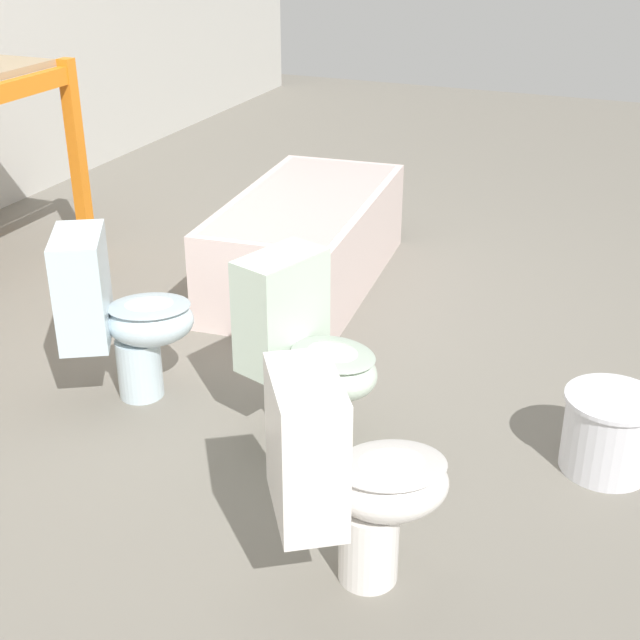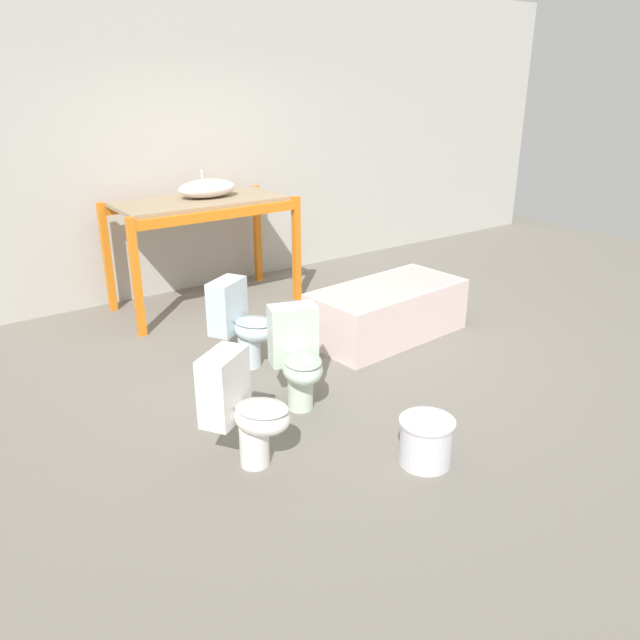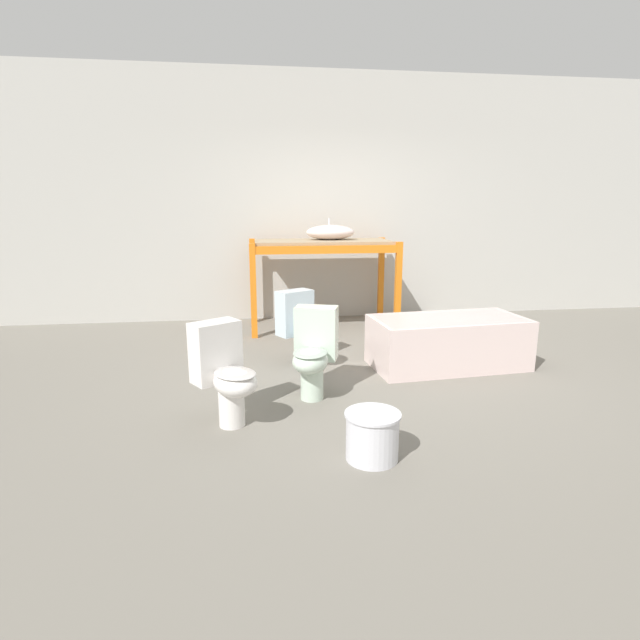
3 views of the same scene
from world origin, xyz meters
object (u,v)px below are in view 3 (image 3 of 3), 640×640
(bucket_white, at_px, (372,435))
(sink_basin, at_px, (330,232))
(bathtub_main, at_px, (448,339))
(toilet_near, at_px, (225,371))
(toilet_extra, at_px, (314,350))
(toilet_far, at_px, (302,326))

(bucket_white, bearing_deg, sink_basin, 85.44)
(bathtub_main, xyz_separation_m, toilet_near, (-2.04, -1.01, 0.11))
(bathtub_main, relative_size, bucket_white, 4.35)
(toilet_extra, bearing_deg, sink_basin, 96.34)
(bathtub_main, height_order, bucket_white, bathtub_main)
(toilet_near, xyz_separation_m, toilet_extra, (0.68, 0.42, 0.00))
(toilet_extra, relative_size, bucket_white, 2.09)
(sink_basin, height_order, bucket_white, sink_basin)
(bathtub_main, relative_size, toilet_near, 2.09)
(toilet_near, bearing_deg, bucket_white, -69.65)
(toilet_extra, bearing_deg, toilet_far, 109.06)
(sink_basin, relative_size, bathtub_main, 0.40)
(toilet_near, xyz_separation_m, bucket_white, (0.90, -0.66, -0.23))
(sink_basin, bearing_deg, toilet_near, -112.86)
(toilet_near, relative_size, toilet_far, 1.00)
(toilet_near, height_order, bucket_white, toilet_near)
(sink_basin, distance_m, bucket_white, 3.61)
(bucket_white, bearing_deg, bathtub_main, 55.71)
(toilet_extra, bearing_deg, bucket_white, -59.82)
(sink_basin, relative_size, toilet_near, 0.84)
(bathtub_main, bearing_deg, bucket_white, -129.42)
(sink_basin, bearing_deg, bathtub_main, -64.19)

